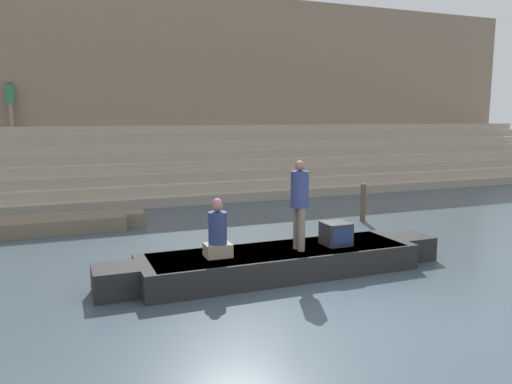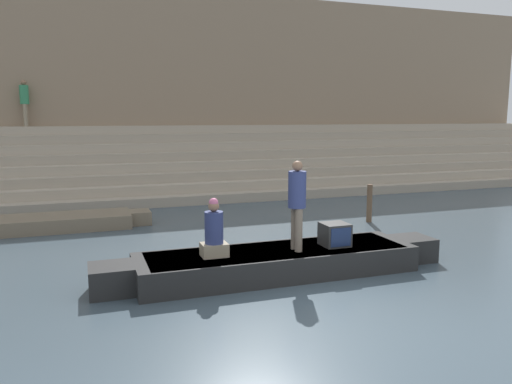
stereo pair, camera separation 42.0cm
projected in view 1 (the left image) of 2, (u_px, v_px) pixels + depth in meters
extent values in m
plane|color=#3D4C56|center=(362.00, 314.00, 7.38)|extent=(120.00, 120.00, 0.00)
cube|color=tan|center=(179.00, 191.00, 18.30)|extent=(36.00, 4.41, 0.32)
cube|color=#B2A28D|center=(177.00, 182.00, 18.50)|extent=(36.00, 3.86, 0.32)
cube|color=tan|center=(175.00, 173.00, 18.71)|extent=(36.00, 3.31, 0.32)
cube|color=#B2A28D|center=(174.00, 164.00, 18.92)|extent=(36.00, 2.75, 0.32)
cube|color=tan|center=(172.00, 155.00, 19.12)|extent=(36.00, 2.20, 0.32)
cube|color=#B2A28D|center=(170.00, 146.00, 19.33)|extent=(36.00, 1.65, 0.32)
cube|color=tan|center=(168.00, 138.00, 19.53)|extent=(36.00, 1.10, 0.32)
cube|color=#B2A28D|center=(167.00, 130.00, 19.74)|extent=(36.00, 0.55, 0.32)
cube|color=#937A60|center=(161.00, 91.00, 20.31)|extent=(34.20, 1.20, 7.82)
cube|color=brown|center=(167.00, 181.00, 20.28)|extent=(34.20, 0.12, 0.60)
cube|color=black|center=(280.00, 262.00, 9.20)|extent=(5.17, 1.37, 0.47)
cube|color=#2D2D2D|center=(280.00, 251.00, 9.17)|extent=(4.76, 1.27, 0.05)
cube|color=black|center=(410.00, 247.00, 10.28)|extent=(0.72, 0.76, 0.47)
cube|color=black|center=(115.00, 281.00, 8.12)|extent=(0.72, 0.76, 0.47)
cylinder|color=olive|center=(227.00, 248.00, 9.62)|extent=(2.38, 0.04, 0.04)
cylinder|color=#756656|center=(297.00, 228.00, 9.17)|extent=(0.14, 0.14, 0.79)
cylinder|color=#756656|center=(301.00, 230.00, 9.01)|extent=(0.14, 0.14, 0.79)
cylinder|color=navy|center=(300.00, 189.00, 8.98)|extent=(0.32, 0.32, 0.66)
sphere|color=#8C664C|center=(300.00, 166.00, 8.92)|extent=(0.19, 0.19, 0.19)
cube|color=gray|center=(218.00, 250.00, 8.69)|extent=(0.45, 0.36, 0.23)
cylinder|color=navy|center=(218.00, 228.00, 8.63)|extent=(0.32, 0.32, 0.56)
sphere|color=#8C664C|center=(217.00, 207.00, 8.57)|extent=(0.19, 0.19, 0.19)
sphere|color=pink|center=(217.00, 203.00, 8.56)|extent=(0.16, 0.16, 0.16)
cube|color=#2D2D2D|center=(336.00, 234.00, 9.48)|extent=(0.49, 0.48, 0.43)
cube|color=navy|center=(343.00, 236.00, 9.26)|extent=(0.41, 0.02, 0.35)
cube|color=#756651|center=(46.00, 225.00, 12.63)|extent=(3.85, 1.32, 0.36)
cube|color=beige|center=(45.00, 219.00, 12.60)|extent=(3.54, 1.22, 0.05)
cube|color=#756651|center=(134.00, 218.00, 13.43)|extent=(0.54, 0.73, 0.36)
cylinder|color=brown|center=(363.00, 202.00, 13.84)|extent=(0.15, 0.15, 1.05)
cylinder|color=gray|center=(12.00, 115.00, 17.72)|extent=(0.13, 0.13, 0.80)
cylinder|color=gray|center=(11.00, 115.00, 17.56)|extent=(0.13, 0.13, 0.80)
cylinder|color=#338456|center=(10.00, 94.00, 17.53)|extent=(0.31, 0.31, 0.67)
sphere|color=#8C664C|center=(9.00, 82.00, 17.46)|extent=(0.19, 0.19, 0.19)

